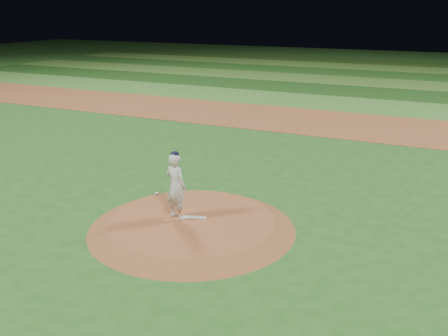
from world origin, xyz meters
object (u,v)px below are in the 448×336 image
at_px(pitchers_mound, 192,224).
at_px(rosin_bag, 157,193).
at_px(pitching_rubber, 194,217).
at_px(pitcher_on_mound, 176,186).

bearing_deg(pitchers_mound, rosin_bag, 147.67).
height_order(pitching_rubber, pitcher_on_mound, pitcher_on_mound).
bearing_deg(pitchers_mound, pitcher_on_mound, -167.57).
height_order(pitchers_mound, pitching_rubber, pitching_rubber).
height_order(pitching_rubber, rosin_bag, rosin_bag).
xyz_separation_m(pitchers_mound, pitcher_on_mound, (-0.41, -0.09, 1.04)).
distance_m(pitchers_mound, pitching_rubber, 0.18).
bearing_deg(pitchers_mound, pitching_rubber, 81.30).
distance_m(pitchers_mound, rosin_bag, 2.20).
height_order(rosin_bag, pitcher_on_mound, pitcher_on_mound).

